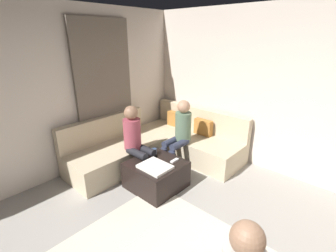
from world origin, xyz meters
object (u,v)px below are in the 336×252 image
Objects in this scene: ottoman at (156,175)px; person_on_couch_side at (136,140)px; coffee_mug at (154,151)px; person_on_couch_back at (180,132)px; sectional_couch at (159,145)px; game_remote at (175,161)px.

ottoman is 0.64m from person_on_couch_side.
coffee_mug is 0.60m from person_on_couch_back.
coffee_mug is (-0.22, 0.18, 0.26)m from ottoman.
sectional_couch is 0.92m from game_remote.
person_on_couch_back is (-0.16, 0.74, 0.45)m from ottoman.
game_remote is (0.18, 0.22, 0.22)m from ottoman.
person_on_couch_back and person_on_couch_side have the same top height.
person_on_couch_side is (-0.30, -0.72, 0.00)m from person_on_couch_back.
game_remote is at bearing 50.71° from ottoman.
person_on_couch_back reaches higher than game_remote.
ottoman is (0.60, -0.69, -0.07)m from sectional_couch.
person_on_couch_side is (-0.24, -0.16, 0.19)m from coffee_mug.
ottoman is 0.36m from game_remote.
person_on_couch_side is at bearing -145.43° from coffee_mug.
sectional_couch reaches higher than ottoman.
person_on_couch_back reaches higher than ottoman.
sectional_couch is at bearing 7.03° from person_on_couch_back.
game_remote is 0.12× the size of person_on_couch_back.
person_on_couch_back is (-0.34, 0.52, 0.23)m from game_remote.
ottoman is at bearing -48.66° from sectional_couch.
person_on_couch_back is at bearing 102.00° from ottoman.
sectional_couch is 0.78m from person_on_couch_side.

